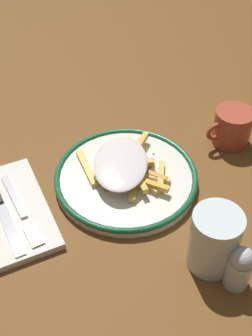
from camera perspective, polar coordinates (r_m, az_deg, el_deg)
ground_plane at (r=0.84m, az=0.00°, el=-1.74°), size 2.60×2.60×0.00m
plate at (r=0.83m, az=0.00°, el=-1.21°), size 0.27×0.27×0.02m
fries_heap at (r=0.82m, az=-0.11°, el=0.27°), size 0.17×0.18×0.03m
napkin at (r=0.81m, az=-15.43°, el=-5.64°), size 0.16×0.23×0.01m
fork at (r=0.79m, az=-13.36°, el=-5.17°), size 0.02×0.18×0.00m
water_glass at (r=0.70m, az=11.22°, el=-9.04°), size 0.08×0.08×0.11m
coffee_mug at (r=0.92m, az=13.39°, el=5.14°), size 0.10×0.08×0.07m
salt_shaker at (r=0.69m, az=14.35°, el=-12.23°), size 0.04×0.04×0.08m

